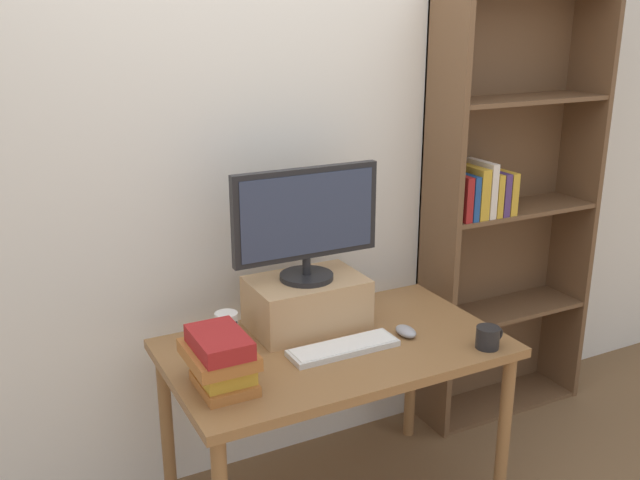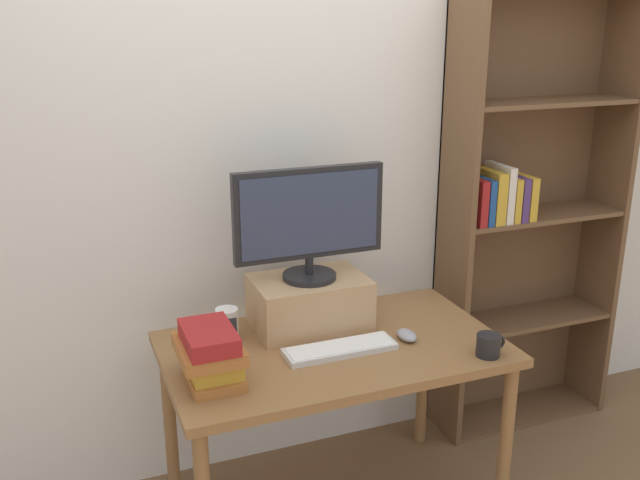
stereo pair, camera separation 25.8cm
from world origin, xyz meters
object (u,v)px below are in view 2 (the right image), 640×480
(coffee_mug, at_px, (489,345))
(riser_box, at_px, (309,302))
(desk, at_px, (333,365))
(keyboard, at_px, (340,349))
(computer_monitor, at_px, (309,220))
(computer_mouse, at_px, (407,335))
(book_stack, at_px, (211,354))
(desk_speaker, at_px, (227,324))
(bookshelf_unit, at_px, (525,212))

(coffee_mug, bearing_deg, riser_box, 137.26)
(desk, relative_size, keyboard, 3.01)
(riser_box, relative_size, computer_monitor, 0.75)
(computer_mouse, height_order, book_stack, book_stack)
(computer_mouse, bearing_deg, coffee_mug, -46.38)
(riser_box, relative_size, keyboard, 1.06)
(riser_box, relative_size, coffee_mug, 3.84)
(computer_mouse, relative_size, desk_speaker, 0.86)
(desk, height_order, bookshelf_unit, bookshelf_unit)
(riser_box, xyz_separation_m, computer_mouse, (0.30, -0.25, -0.08))
(computer_monitor, relative_size, desk_speaker, 4.84)
(coffee_mug, bearing_deg, keyboard, 155.71)
(computer_mouse, xyz_separation_m, desk_speaker, (-0.63, 0.25, 0.04))
(book_stack, distance_m, desk_speaker, 0.33)
(bookshelf_unit, distance_m, keyboard, 1.22)
(computer_mouse, bearing_deg, computer_monitor, 140.29)
(computer_monitor, height_order, computer_mouse, computer_monitor)
(riser_box, height_order, computer_mouse, riser_box)
(computer_monitor, bearing_deg, desk, -82.69)
(bookshelf_unit, relative_size, computer_monitor, 3.48)
(desk, bearing_deg, book_stack, -167.10)
(desk, distance_m, computer_monitor, 0.55)
(desk_speaker, bearing_deg, riser_box, -0.62)
(bookshelf_unit, distance_m, desk_speaker, 1.48)
(riser_box, distance_m, keyboard, 0.27)
(computer_monitor, bearing_deg, computer_mouse, -39.71)
(bookshelf_unit, bearing_deg, computer_monitor, -170.68)
(book_stack, relative_size, coffee_mug, 2.37)
(book_stack, xyz_separation_m, coffee_mug, (0.97, -0.17, -0.06))
(computer_monitor, distance_m, computer_mouse, 0.57)
(desk, distance_m, riser_box, 0.26)
(riser_box, xyz_separation_m, computer_monitor, (0.00, -0.00, 0.34))
(bookshelf_unit, height_order, computer_mouse, bookshelf_unit)
(desk, height_order, computer_mouse, computer_mouse)
(computer_monitor, xyz_separation_m, desk_speaker, (-0.33, 0.01, -0.37))
(keyboard, xyz_separation_m, coffee_mug, (0.49, -0.22, 0.03))
(keyboard, relative_size, book_stack, 1.53)
(computer_monitor, relative_size, computer_mouse, 5.64)
(book_stack, height_order, coffee_mug, book_stack)
(desk, relative_size, riser_box, 2.85)
(bookshelf_unit, height_order, riser_box, bookshelf_unit)
(riser_box, distance_m, desk_speaker, 0.33)
(desk_speaker, bearing_deg, bookshelf_unit, 7.04)
(computer_mouse, xyz_separation_m, coffee_mug, (0.21, -0.22, 0.02))
(coffee_mug, bearing_deg, book_stack, 169.93)
(computer_monitor, bearing_deg, coffee_mug, -42.65)
(computer_mouse, distance_m, desk_speaker, 0.68)
(bookshelf_unit, relative_size, keyboard, 4.93)
(computer_monitor, distance_m, coffee_mug, 0.80)
(riser_box, xyz_separation_m, book_stack, (-0.46, -0.30, 0.00))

